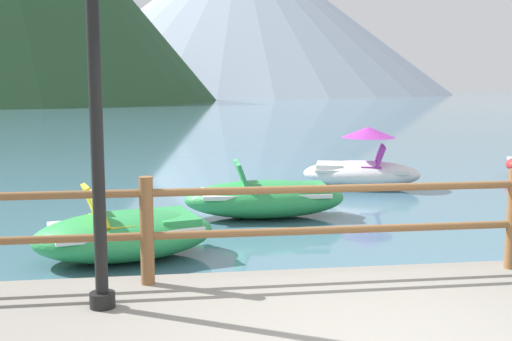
# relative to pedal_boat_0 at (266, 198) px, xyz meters

# --- Properties ---
(ground_plane) EXTENTS (200.00, 200.00, 0.00)m
(ground_plane) POSITION_rel_pedal_boat_0_xyz_m (-0.04, 34.01, -0.31)
(ground_plane) COLOR #477084
(dock_railing) EXTENTS (23.92, 0.12, 0.95)m
(dock_railing) POSITION_rel_pedal_boat_0_xyz_m (-0.04, -4.44, 0.66)
(dock_railing) COLOR brown
(dock_railing) RESTS_ON promenade_dock
(pedal_boat_0) EXTENTS (2.59, 1.20, 0.91)m
(pedal_boat_0) POSITION_rel_pedal_boat_0_xyz_m (0.00, 0.00, 0.00)
(pedal_boat_0) COLOR green
(pedal_boat_0) RESTS_ON ground
(pedal_boat_3) EXTENTS (2.62, 1.77, 1.25)m
(pedal_boat_3) POSITION_rel_pedal_boat_0_xyz_m (2.41, 2.63, 0.09)
(pedal_boat_3) COLOR white
(pedal_boat_3) RESTS_ON ground
(pedal_boat_4) EXTENTS (2.48, 1.85, 0.90)m
(pedal_boat_4) POSITION_rel_pedal_boat_0_xyz_m (-2.07, -2.14, -0.01)
(pedal_boat_4) COLOR green
(pedal_boat_4) RESTS_ON ground
(distant_peak) EXTENTS (74.54, 74.54, 27.96)m
(distant_peak) POSITION_rel_pedal_boat_0_xyz_m (12.07, 106.93, 13.66)
(distant_peak) COLOR #93A3B7
(distant_peak) RESTS_ON ground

